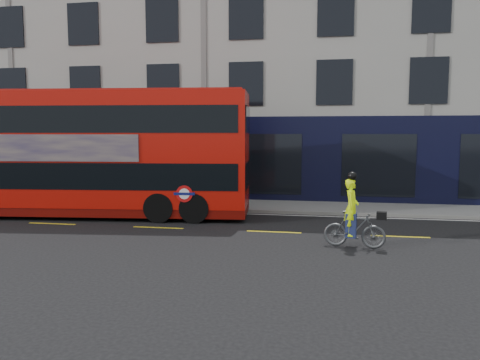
# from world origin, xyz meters

# --- Properties ---
(ground) EXTENTS (120.00, 120.00, 0.00)m
(ground) POSITION_xyz_m (0.00, 0.00, 0.00)
(ground) COLOR black
(ground) RESTS_ON ground
(pavement) EXTENTS (60.00, 3.00, 0.12)m
(pavement) POSITION_xyz_m (0.00, 6.50, 0.06)
(pavement) COLOR gray
(pavement) RESTS_ON ground
(kerb) EXTENTS (60.00, 0.12, 0.13)m
(kerb) POSITION_xyz_m (0.00, 5.00, 0.07)
(kerb) COLOR slate
(kerb) RESTS_ON ground
(building_terrace) EXTENTS (50.00, 10.07, 15.00)m
(building_terrace) POSITION_xyz_m (0.00, 12.94, 7.49)
(building_terrace) COLOR #A19F98
(building_terrace) RESTS_ON ground
(road_edge_line) EXTENTS (58.00, 0.10, 0.01)m
(road_edge_line) POSITION_xyz_m (0.00, 4.70, 0.00)
(road_edge_line) COLOR silver
(road_edge_line) RESTS_ON ground
(lane_dashes) EXTENTS (58.00, 0.12, 0.01)m
(lane_dashes) POSITION_xyz_m (0.00, 1.50, 0.00)
(lane_dashes) COLOR gold
(lane_dashes) RESTS_ON ground
(bus) EXTENTS (12.21, 3.93, 4.84)m
(bus) POSITION_xyz_m (-3.19, 3.33, 2.48)
(bus) COLOR #BA0F07
(bus) RESTS_ON ground
(cyclist) EXTENTS (1.79, 0.74, 2.17)m
(cyclist) POSITION_xyz_m (6.45, -0.15, 0.72)
(cyclist) COLOR #4C4F52
(cyclist) RESTS_ON ground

